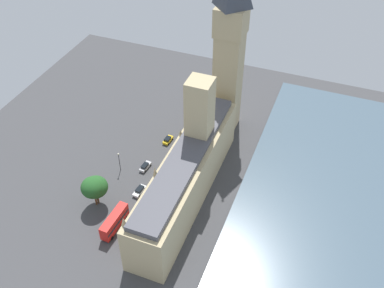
# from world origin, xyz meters

# --- Properties ---
(ground_plane) EXTENTS (149.49, 149.49, 0.00)m
(ground_plane) POSITION_xyz_m (0.00, 0.00, 0.00)
(ground_plane) COLOR #424244
(river_thames) EXTENTS (44.45, 134.54, 0.25)m
(river_thames) POSITION_xyz_m (-37.52, 0.00, 0.12)
(river_thames) COLOR #475B6B
(river_thames) RESTS_ON ground
(parliament_building) EXTENTS (10.97, 56.26, 32.79)m
(parliament_building) POSITION_xyz_m (-1.99, -1.32, 9.03)
(parliament_building) COLOR tan
(parliament_building) RESTS_ON ground
(clock_tower) EXTENTS (8.89, 8.89, 59.98)m
(clock_tower) POSITION_xyz_m (-2.19, -34.95, 31.06)
(clock_tower) COLOR tan
(clock_tower) RESTS_ON ground
(car_yellow_cab_midblock) EXTENTS (2.20, 4.40, 1.74)m
(car_yellow_cab_midblock) POSITION_xyz_m (12.30, -19.72, 0.89)
(car_yellow_cab_midblock) COLOR gold
(car_yellow_cab_midblock) RESTS_ON ground
(car_silver_kerbside) EXTENTS (2.16, 4.71, 1.74)m
(car_silver_kerbside) POSITION_xyz_m (13.78, -5.88, 0.89)
(car_silver_kerbside) COLOR #B7B7BC
(car_silver_kerbside) RESTS_ON ground
(car_white_opposite_hall) EXTENTS (2.39, 4.89, 1.74)m
(car_white_opposite_hall) POSITION_xyz_m (10.99, 3.66, 0.89)
(car_white_opposite_hall) COLOR silver
(car_white_opposite_hall) RESTS_ON ground
(double_decker_bus_far_end) EXTENTS (3.11, 10.62, 4.75)m
(double_decker_bus_far_end) POSITION_xyz_m (11.42, 17.28, 2.63)
(double_decker_bus_far_end) COLOR red
(double_decker_bus_far_end) RESTS_ON ground
(pedestrian_under_trees) EXTENTS (0.55, 0.63, 1.53)m
(pedestrian_under_trees) POSITION_xyz_m (5.02, -6.44, 0.69)
(pedestrian_under_trees) COLOR #336B60
(pedestrian_under_trees) RESTS_ON ground
(pedestrian_trailing) EXTENTS (0.53, 0.61, 1.49)m
(pedestrian_trailing) POSITION_xyz_m (5.24, 15.51, 0.67)
(pedestrian_trailing) COLOR navy
(pedestrian_trailing) RESTS_ON ground
(plane_tree_near_tower) EXTENTS (6.67, 6.67, 9.69)m
(plane_tree_near_tower) POSITION_xyz_m (20.33, 11.92, 6.83)
(plane_tree_near_tower) COLOR brown
(plane_tree_near_tower) RESTS_ON ground
(plane_tree_corner) EXTENTS (6.86, 6.86, 9.31)m
(plane_tree_corner) POSITION_xyz_m (20.08, 11.23, 6.37)
(plane_tree_corner) COLOR brown
(plane_tree_corner) RESTS_ON ground
(street_lamp_by_river_gate) EXTENTS (0.56, 0.56, 6.86)m
(street_lamp_by_river_gate) POSITION_xyz_m (20.49, -2.57, 4.73)
(street_lamp_by_river_gate) COLOR black
(street_lamp_by_river_gate) RESTS_ON ground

